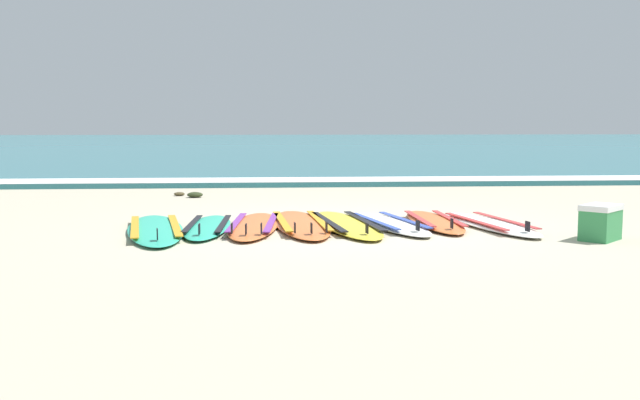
# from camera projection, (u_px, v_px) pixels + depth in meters

# --- Properties ---
(ground_plane) EXTENTS (80.00, 80.00, 0.00)m
(ground_plane) POSITION_uv_depth(u_px,v_px,m) (352.00, 227.00, 8.40)
(ground_plane) COLOR #B7AD93
(sea) EXTENTS (80.00, 60.00, 0.10)m
(sea) POSITION_uv_depth(u_px,v_px,m) (284.00, 143.00, 43.34)
(sea) COLOR teal
(sea) RESTS_ON ground
(wave_foam_strip) EXTENTS (80.00, 1.20, 0.11)m
(wave_foam_strip) POSITION_uv_depth(u_px,v_px,m) (318.00, 182.00, 14.19)
(wave_foam_strip) COLOR white
(wave_foam_strip) RESTS_ON ground
(surfboard_0) EXTENTS (1.04, 2.53, 0.18)m
(surfboard_0) POSITION_uv_depth(u_px,v_px,m) (155.00, 229.00, 7.97)
(surfboard_0) COLOR #2DB793
(surfboard_0) RESTS_ON ground
(surfboard_1) EXTENTS (0.56, 2.00, 0.18)m
(surfboard_1) POSITION_uv_depth(u_px,v_px,m) (208.00, 227.00, 8.16)
(surfboard_1) COLOR #2DB793
(surfboard_1) RESTS_ON ground
(surfboard_2) EXTENTS (0.73, 2.30, 0.18)m
(surfboard_2) POSITION_uv_depth(u_px,v_px,m) (254.00, 225.00, 8.26)
(surfboard_2) COLOR orange
(surfboard_2) RESTS_ON ground
(surfboard_3) EXTENTS (0.79, 2.51, 0.18)m
(surfboard_3) POSITION_uv_depth(u_px,v_px,m) (301.00, 224.00, 8.40)
(surfboard_3) COLOR orange
(surfboard_3) RESTS_ON ground
(surfboard_4) EXTENTS (0.90, 2.48, 0.18)m
(surfboard_4) POSITION_uv_depth(u_px,v_px,m) (346.00, 224.00, 8.37)
(surfboard_4) COLOR yellow
(surfboard_4) RESTS_ON ground
(surfboard_5) EXTENTS (0.96, 2.19, 0.18)m
(surfboard_5) POSITION_uv_depth(u_px,v_px,m) (389.00, 223.00, 8.42)
(surfboard_5) COLOR silver
(surfboard_5) RESTS_ON ground
(surfboard_6) EXTENTS (0.53, 2.07, 0.18)m
(surfboard_6) POSITION_uv_depth(u_px,v_px,m) (434.00, 221.00, 8.61)
(surfboard_6) COLOR orange
(surfboard_6) RESTS_ON ground
(surfboard_7) EXTENTS (0.91, 2.23, 0.18)m
(surfboard_7) POSITION_uv_depth(u_px,v_px,m) (490.00, 224.00, 8.40)
(surfboard_7) COLOR white
(surfboard_7) RESTS_ON ground
(cooler_box) EXTENTS (0.55, 0.54, 0.38)m
(cooler_box) POSITION_uv_depth(u_px,v_px,m) (600.00, 222.00, 7.41)
(cooler_box) COLOR #338C4C
(cooler_box) RESTS_ON ground
(seaweed_clump_near_shoreline) EXTENTS (0.18, 0.15, 0.06)m
(seaweed_clump_near_shoreline) POSITION_uv_depth(u_px,v_px,m) (179.00, 194.00, 12.01)
(seaweed_clump_near_shoreline) COLOR #4C4228
(seaweed_clump_near_shoreline) RESTS_ON ground
(seaweed_clump_mid_sand) EXTENTS (0.26, 0.21, 0.09)m
(seaweed_clump_mid_sand) POSITION_uv_depth(u_px,v_px,m) (195.00, 195.00, 11.74)
(seaweed_clump_mid_sand) COLOR #2D381E
(seaweed_clump_mid_sand) RESTS_ON ground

